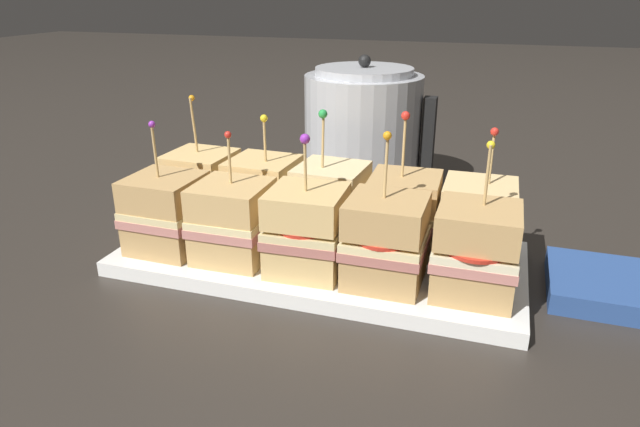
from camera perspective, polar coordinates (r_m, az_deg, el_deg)
name	(u,v)px	position (r m, az deg, el deg)	size (l,w,h in m)	color
ground_plane	(320,265)	(0.72, 0.00, -5.16)	(6.00, 6.00, 0.00)	#2D2823
serving_platter	(320,258)	(0.71, 0.00, -4.52)	(0.49, 0.22, 0.02)	white
sandwich_front_far_left	(166,213)	(0.73, -15.10, 0.05)	(0.09, 0.09, 0.16)	tan
sandwich_front_left	(233,221)	(0.68, -8.71, -0.79)	(0.09, 0.09, 0.16)	tan
sandwich_front_center	(307,231)	(0.65, -1.27, -1.74)	(0.09, 0.09, 0.16)	tan
sandwich_front_right	(386,241)	(0.63, 6.58, -2.78)	(0.09, 0.09, 0.17)	tan
sandwich_front_far_right	(476,251)	(0.62, 15.31, -3.68)	(0.09, 0.09, 0.17)	tan
sandwich_back_far_left	(202,187)	(0.80, -11.72, 2.57)	(0.09, 0.09, 0.18)	tan
sandwich_back_left	(264,195)	(0.76, -5.66, 1.86)	(0.09, 0.09, 0.16)	tan
sandwich_back_center	(330,203)	(0.73, 1.06, 1.08)	(0.09, 0.09, 0.17)	beige
sandwich_back_right	(404,212)	(0.71, 8.37, 0.13)	(0.09, 0.09, 0.17)	tan
sandwich_back_far_right	(477,221)	(0.70, 15.45, -0.70)	(0.09, 0.09, 0.16)	#DBB77A
kettle_steel	(363,132)	(0.95, 4.33, 8.18)	(0.21, 0.19, 0.22)	#B7BABF
napkin_stack	(607,286)	(0.72, 26.77, -6.49)	(0.13, 0.13, 0.02)	navy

